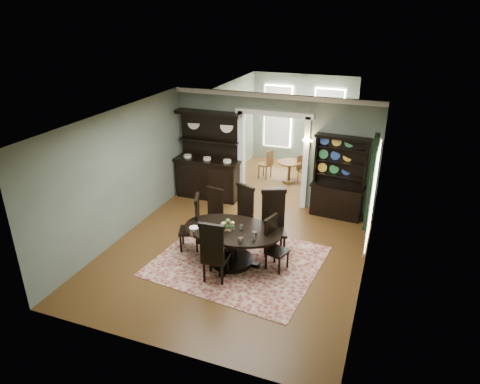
% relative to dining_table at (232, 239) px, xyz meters
% --- Properties ---
extents(room, '(5.51, 6.01, 3.01)m').
position_rel_dining_table_xyz_m(room, '(-0.10, 0.33, 1.01)').
color(room, '#583717').
rests_on(room, ground).
extents(parlor, '(3.51, 3.50, 3.01)m').
position_rel_dining_table_xyz_m(parlor, '(-0.10, 5.82, 0.95)').
color(parlor, '#583717').
rests_on(parlor, ground).
extents(doorway_trim, '(2.08, 0.25, 2.57)m').
position_rel_dining_table_xyz_m(doorway_trim, '(-0.10, 3.28, 1.05)').
color(doorway_trim, white).
rests_on(doorway_trim, floor).
extents(right_window, '(0.15, 1.47, 2.12)m').
position_rel_dining_table_xyz_m(right_window, '(2.59, 1.21, 1.03)').
color(right_window, white).
rests_on(right_window, wall_right).
extents(wall_sconce, '(0.27, 0.21, 0.21)m').
position_rel_dining_table_xyz_m(wall_sconce, '(0.85, 3.13, 1.32)').
color(wall_sconce, '#AF8F2E').
rests_on(wall_sconce, back_wall_right).
extents(rug, '(3.60, 3.21, 0.01)m').
position_rel_dining_table_xyz_m(rug, '(0.10, 0.10, -0.56)').
color(rug, maroon).
rests_on(rug, floor).
extents(dining_table, '(2.06, 1.91, 0.81)m').
position_rel_dining_table_xyz_m(dining_table, '(0.00, 0.00, 0.00)').
color(dining_table, black).
rests_on(dining_table, rug).
extents(centerpiece, '(1.48, 0.95, 0.24)m').
position_rel_dining_table_xyz_m(centerpiece, '(-0.06, -0.08, 0.32)').
color(centerpiece, silver).
rests_on(centerpiece, dining_table).
extents(chair_far_left, '(0.52, 0.50, 1.20)m').
position_rel_dining_table_xyz_m(chair_far_left, '(-0.83, 0.94, 0.07)').
color(chair_far_left, black).
rests_on(chair_far_left, rug).
extents(chair_far_mid, '(0.64, 0.63, 1.34)m').
position_rel_dining_table_xyz_m(chair_far_mid, '(-0.14, 1.03, 0.14)').
color(chair_far_mid, black).
rests_on(chair_far_mid, rug).
extents(chair_far_right, '(0.69, 0.67, 1.43)m').
position_rel_dining_table_xyz_m(chair_far_right, '(0.66, 0.82, 0.19)').
color(chair_far_right, black).
rests_on(chair_far_right, rug).
extents(chair_end_left, '(0.59, 0.60, 1.29)m').
position_rel_dining_table_xyz_m(chair_end_left, '(-1.00, 0.24, 0.11)').
color(chair_end_left, black).
rests_on(chair_end_left, rug).
extents(chair_end_right, '(0.51, 0.53, 1.16)m').
position_rel_dining_table_xyz_m(chair_end_right, '(0.86, 0.14, 0.04)').
color(chair_end_right, black).
rests_on(chair_end_right, rug).
extents(chair_near, '(0.53, 0.51, 1.33)m').
position_rel_dining_table_xyz_m(chair_near, '(-0.08, -0.76, 0.13)').
color(chair_near, black).
rests_on(chair_near, rug).
extents(sideboard, '(1.86, 0.67, 2.44)m').
position_rel_dining_table_xyz_m(sideboard, '(-1.88, 3.00, 0.29)').
color(sideboard, black).
rests_on(sideboard, floor).
extents(welsh_dresser, '(1.39, 0.60, 2.12)m').
position_rel_dining_table_xyz_m(welsh_dresser, '(1.70, 3.05, 0.20)').
color(welsh_dresser, black).
rests_on(welsh_dresser, floor).
extents(parlor_table, '(0.72, 0.72, 0.66)m').
position_rel_dining_table_xyz_m(parlor_table, '(-0.02, 4.83, -0.13)').
color(parlor_table, brown).
rests_on(parlor_table, parlor_floor).
extents(parlor_chair_left, '(0.43, 0.42, 0.94)m').
position_rel_dining_table_xyz_m(parlor_chair_left, '(-0.75, 4.89, -0.06)').
color(parlor_chair_left, brown).
rests_on(parlor_chair_left, parlor_floor).
extents(parlor_chair_right, '(0.42, 0.41, 0.88)m').
position_rel_dining_table_xyz_m(parlor_chair_right, '(0.38, 4.91, -0.10)').
color(parlor_chair_right, brown).
rests_on(parlor_chair_right, parlor_floor).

